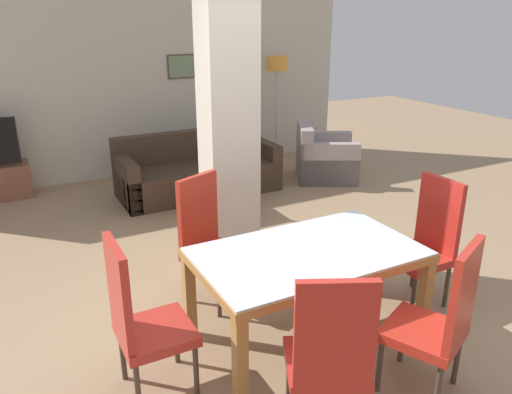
{
  "coord_description": "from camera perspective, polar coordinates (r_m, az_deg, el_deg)",
  "views": [
    {
      "loc": [
        -1.85,
        -2.69,
        2.36
      ],
      "look_at": [
        0.0,
        0.8,
        0.9
      ],
      "focal_mm": 35.0,
      "sensor_mm": 36.0,
      "label": 1
    }
  ],
  "objects": [
    {
      "name": "ground_plane",
      "position": [
        4.03,
        5.56,
        -15.7
      ],
      "size": [
        18.0,
        18.0,
        0.0
      ],
      "primitive_type": "plane",
      "color": "#9B7C5B"
    },
    {
      "name": "back_wall",
      "position": [
        7.8,
        -14.22,
        12.2
      ],
      "size": [
        7.2,
        0.09,
        2.7
      ],
      "color": "beige",
      "rests_on": "ground_plane"
    },
    {
      "name": "divider_pillar",
      "position": [
        4.68,
        -3.16,
        7.76
      ],
      "size": [
        0.48,
        0.37,
        2.7
      ],
      "color": "beige",
      "rests_on": "ground_plane"
    },
    {
      "name": "dining_table",
      "position": [
        3.71,
        5.87,
        -8.16
      ],
      "size": [
        1.63,
        0.97,
        0.75
      ],
      "color": "olive",
      "rests_on": "ground_plane"
    },
    {
      "name": "dining_chair_head_right",
      "position": [
        4.44,
        18.91,
        -4.64
      ],
      "size": [
        0.46,
        0.46,
        1.1
      ],
      "rotation": [
        0.0,
        0.0,
        1.57
      ],
      "color": "#B1231B",
      "rests_on": "ground_plane"
    },
    {
      "name": "dining_chair_far_left",
      "position": [
        4.27,
        -5.47,
        -4.57
      ],
      "size": [
        0.61,
        0.61,
        1.1
      ],
      "rotation": [
        0.0,
        0.0,
        -2.72
      ],
      "color": "#AD2B1C",
      "rests_on": "ground_plane"
    },
    {
      "name": "dining_chair_head_left",
      "position": [
        3.29,
        -13.11,
        -13.25
      ],
      "size": [
        0.46,
        0.46,
        1.1
      ],
      "rotation": [
        0.0,
        0.0,
        -1.57
      ],
      "color": "#B32B22",
      "rests_on": "ground_plane"
    },
    {
      "name": "dining_chair_near_right",
      "position": [
        3.4,
        20.28,
        -12.89
      ],
      "size": [
        0.61,
        0.61,
        1.1
      ],
      "rotation": [
        0.0,
        0.0,
        0.43
      ],
      "color": "#AE281B",
      "rests_on": "ground_plane"
    },
    {
      "name": "dining_chair_near_left",
      "position": [
        2.95,
        8.4,
        -17.29
      ],
      "size": [
        0.61,
        0.61,
        1.1
      ],
      "rotation": [
        0.0,
        0.0,
        -0.45
      ],
      "color": "#B3251D",
      "rests_on": "ground_plane"
    },
    {
      "name": "sofa",
      "position": [
        6.99,
        -6.69,
        2.79
      ],
      "size": [
        2.17,
        0.9,
        0.81
      ],
      "rotation": [
        0.0,
        0.0,
        3.14
      ],
      "color": "#3B2B1E",
      "rests_on": "ground_plane"
    },
    {
      "name": "armchair",
      "position": [
        7.62,
        7.7,
        4.25
      ],
      "size": [
        1.17,
        1.18,
        0.82
      ],
      "rotation": [
        0.0,
        0.0,
        4.22
      ],
      "color": "#A49596",
      "rests_on": "ground_plane"
    },
    {
      "name": "coffee_table",
      "position": [
        6.17,
        -4.28,
        0.03
      ],
      "size": [
        0.58,
        0.46,
        0.46
      ],
      "color": "brown",
      "rests_on": "ground_plane"
    },
    {
      "name": "bottle",
      "position": [
        6.06,
        -3.3,
        3.02
      ],
      "size": [
        0.06,
        0.06,
        0.3
      ],
      "color": "#4C2D14",
      "rests_on": "coffee_table"
    },
    {
      "name": "floor_lamp",
      "position": [
        8.28,
        2.39,
        13.92
      ],
      "size": [
        0.34,
        0.34,
        1.72
      ],
      "color": "#B7B7BC",
      "rests_on": "ground_plane"
    }
  ]
}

